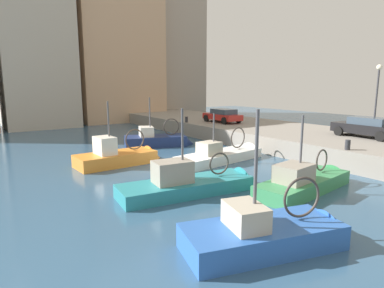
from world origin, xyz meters
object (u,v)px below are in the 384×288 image
at_px(fishing_boat_green, 307,187).
at_px(fishing_boat_navy, 160,144).
at_px(mooring_bollard_mid, 186,120).
at_px(fishing_boat_orange, 122,162).
at_px(fishing_boat_teal, 194,189).
at_px(mooring_bollard_south, 348,145).
at_px(fishing_boat_white, 224,159).
at_px(quay_streetlamp, 377,89).
at_px(parked_car_black, 367,127).
at_px(fishing_boat_blue, 273,243).
at_px(parked_car_red, 223,115).

bearing_deg(fishing_boat_green, fishing_boat_navy, 90.91).
bearing_deg(mooring_bollard_mid, fishing_boat_orange, -142.46).
distance_m(fishing_boat_teal, mooring_bollard_south, 9.27).
distance_m(fishing_boat_white, quay_streetlamp, 11.31).
bearing_deg(fishing_boat_navy, mooring_bollard_south, -69.21).
relative_size(fishing_boat_teal, mooring_bollard_mid, 12.68).
relative_size(fishing_boat_white, parked_car_black, 1.63).
bearing_deg(quay_streetlamp, fishing_boat_teal, 179.02).
distance_m(fishing_boat_navy, mooring_bollard_south, 13.51).
distance_m(fishing_boat_blue, parked_car_black, 16.07).
relative_size(parked_car_black, quay_streetlamp, 0.90).
distance_m(fishing_boat_white, fishing_boat_green, 6.75).
bearing_deg(fishing_boat_teal, quay_streetlamp, -0.98).
relative_size(fishing_boat_white, mooring_bollard_south, 12.88).
bearing_deg(mooring_bollard_mid, fishing_boat_blue, -116.80).
height_order(fishing_boat_teal, mooring_bollard_south, fishing_boat_teal).
height_order(fishing_boat_green, quay_streetlamp, quay_streetlamp).
bearing_deg(fishing_boat_green, parked_car_black, 14.88).
bearing_deg(fishing_boat_navy, parked_car_black, -47.71).
xyz_separation_m(fishing_boat_blue, fishing_boat_orange, (0.34, 12.28, 0.04)).
bearing_deg(parked_car_black, fishing_boat_white, 155.22).
bearing_deg(fishing_boat_green, fishing_boat_blue, -152.60).
relative_size(fishing_boat_navy, mooring_bollard_south, 10.47).
xyz_separation_m(fishing_boat_navy, mooring_bollard_mid, (4.77, 3.44, 1.37)).
xyz_separation_m(fishing_boat_orange, fishing_boat_navy, (4.82, 3.93, -0.03)).
distance_m(fishing_boat_teal, quay_streetlamp, 15.28).
relative_size(fishing_boat_orange, fishing_boat_navy, 0.96).
distance_m(fishing_boat_white, parked_car_red, 10.80).
relative_size(fishing_boat_teal, quay_streetlamp, 1.44).
height_order(fishing_boat_green, fishing_boat_navy, fishing_boat_navy).
bearing_deg(mooring_bollard_south, mooring_bollard_mid, 90.00).
xyz_separation_m(parked_car_black, mooring_bollard_mid, (-5.11, 14.30, -0.43)).
relative_size(fishing_boat_navy, mooring_bollard_mid, 10.47).
height_order(fishing_boat_white, parked_car_black, fishing_boat_white).
xyz_separation_m(parked_car_black, mooring_bollard_south, (-5.11, -1.70, -0.43)).
bearing_deg(fishing_boat_blue, fishing_boat_orange, 88.42).
bearing_deg(mooring_bollard_mid, fishing_boat_white, -110.77).
xyz_separation_m(fishing_boat_white, fishing_boat_green, (-0.70, -6.71, 0.03)).
height_order(fishing_boat_blue, fishing_boat_green, fishing_boat_blue).
height_order(fishing_boat_orange, parked_car_black, fishing_boat_orange).
xyz_separation_m(fishing_boat_green, mooring_bollard_south, (4.56, 0.87, 1.35)).
bearing_deg(fishing_boat_orange, fishing_boat_white, -25.95).
distance_m(fishing_boat_blue, fishing_boat_orange, 12.29).
bearing_deg(mooring_bollard_south, fishing_boat_navy, 110.79).
bearing_deg(fishing_boat_navy, mooring_bollard_mid, 35.77).
height_order(fishing_boat_green, parked_car_red, fishing_boat_green).
distance_m(fishing_boat_white, fishing_boat_teal, 6.56).
xyz_separation_m(fishing_boat_green, fishing_boat_navy, (-0.21, 13.43, -0.02)).
bearing_deg(fishing_boat_navy, fishing_boat_orange, -140.78).
relative_size(fishing_boat_white, quay_streetlamp, 1.47).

